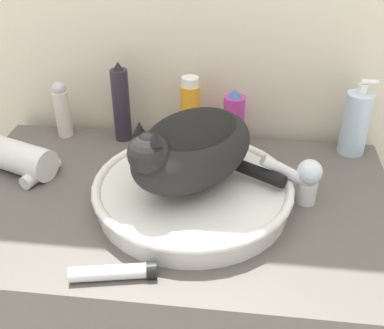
# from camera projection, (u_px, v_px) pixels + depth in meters

# --- Properties ---
(wall_back) EXTENTS (8.00, 0.05, 2.40)m
(wall_back) POSITION_uv_depth(u_px,v_px,m) (192.00, 2.00, 1.19)
(wall_back) COLOR beige
(wall_back) RESTS_ON ground_plane
(vanity_counter) EXTENTS (0.99, 0.60, 0.86)m
(vanity_counter) POSITION_uv_depth(u_px,v_px,m) (176.00, 328.00, 1.29)
(vanity_counter) COLOR #56514C
(vanity_counter) RESTS_ON ground_plane
(sink_basin) EXTENTS (0.43, 0.43, 0.06)m
(sink_basin) POSITION_uv_depth(u_px,v_px,m) (193.00, 191.00, 1.03)
(sink_basin) COLOR silver
(sink_basin) RESTS_ON vanity_counter
(cat) EXTENTS (0.36, 0.35, 0.18)m
(cat) POSITION_uv_depth(u_px,v_px,m) (191.00, 147.00, 0.97)
(cat) COLOR black
(cat) RESTS_ON sink_basin
(faucet) EXTENTS (0.14, 0.06, 0.12)m
(faucet) POSITION_uv_depth(u_px,v_px,m) (304.00, 178.00, 1.02)
(faucet) COLOR silver
(faucet) RESTS_ON vanity_counter
(hairspray_can_black) EXTENTS (0.05, 0.05, 0.22)m
(hairspray_can_black) POSITION_uv_depth(u_px,v_px,m) (121.00, 104.00, 1.25)
(hairspray_can_black) COLOR #28232D
(hairspray_can_black) RESTS_ON vanity_counter
(deodorant_stick) EXTENTS (0.04, 0.04, 0.15)m
(deodorant_stick) POSITION_uv_depth(u_px,v_px,m) (62.00, 109.00, 1.28)
(deodorant_stick) COLOR silver
(deodorant_stick) RESTS_ON vanity_counter
(shampoo_bottle_tall) EXTENTS (0.05, 0.05, 0.18)m
(shampoo_bottle_tall) POSITION_uv_depth(u_px,v_px,m) (190.00, 112.00, 1.24)
(shampoo_bottle_tall) COLOR orange
(shampoo_bottle_tall) RESTS_ON vanity_counter
(soap_pump_bottle) EXTENTS (0.07, 0.07, 0.20)m
(soap_pump_bottle) POSITION_uv_depth(u_px,v_px,m) (356.00, 123.00, 1.20)
(soap_pump_bottle) COLOR silver
(soap_pump_bottle) RESTS_ON vanity_counter
(spray_bottle_trigger) EXTENTS (0.05, 0.05, 0.16)m
(spray_bottle_trigger) POSITION_uv_depth(u_px,v_px,m) (234.00, 120.00, 1.23)
(spray_bottle_trigger) COLOR #B2338C
(spray_bottle_trigger) RESTS_ON vanity_counter
(cream_tube) EXTENTS (0.16, 0.06, 0.03)m
(cream_tube) POSITION_uv_depth(u_px,v_px,m) (114.00, 272.00, 0.85)
(cream_tube) COLOR silver
(cream_tube) RESTS_ON vanity_counter
(hair_dryer) EXTENTS (0.20, 0.14, 0.08)m
(hair_dryer) POSITION_uv_depth(u_px,v_px,m) (20.00, 159.00, 1.14)
(hair_dryer) COLOR silver
(hair_dryer) RESTS_ON vanity_counter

